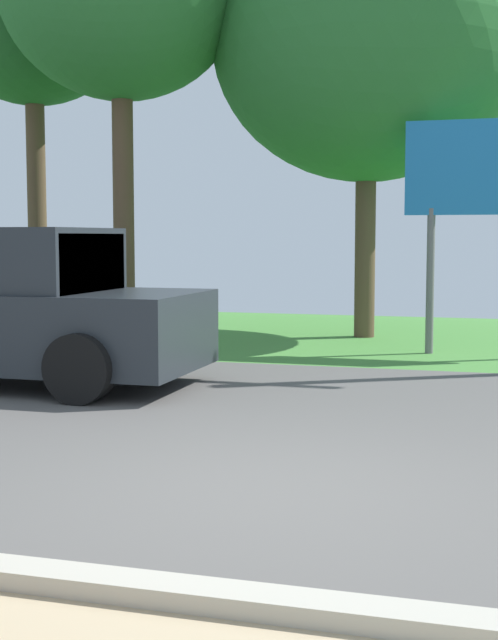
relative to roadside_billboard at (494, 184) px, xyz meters
The scene contains 4 objects.
ground_plane 5.67m from the roadside_billboard, 105.84° to the right, with size 40.00×22.00×0.20m.
roadside_billboard is the anchor object (origin of this frame).
tree_left_far 9.32m from the roadside_billboard, 168.59° to the left, with size 3.76×3.76×7.69m.
tree_right_mid 3.95m from the roadside_billboard, 138.21° to the left, with size 5.41×5.41×7.64m.
Camera 1 is at (1.58, -5.92, 1.78)m, focal length 49.96 mm.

